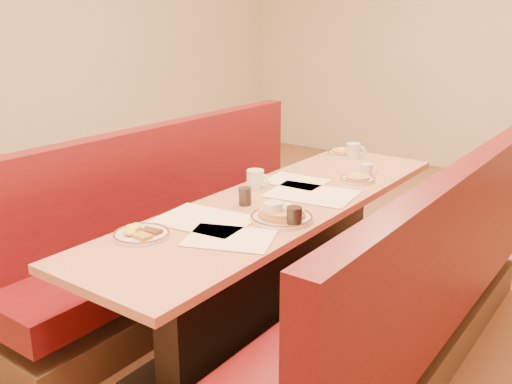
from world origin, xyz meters
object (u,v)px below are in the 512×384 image
Objects in this scene: booth_right at (408,307)px; coffee_mug_a at (274,212)px; eggs_plate at (141,233)px; soda_tumbler_mid at (294,217)px; soda_tumbler_near at (245,196)px; diner_table at (279,266)px; coffee_mug_d at (354,150)px; coffee_mug_c at (367,170)px; pancake_plate at (282,215)px; coffee_mug_b at (256,179)px; booth_left at (181,238)px.

booth_right is 20.14× the size of coffee_mug_a.
eggs_plate is 2.03× the size of coffee_mug_a.
soda_tumbler_near is at bearing 161.34° from soda_tumbler_mid.
coffee_mug_d is (-0.11, 1.06, 0.43)m from diner_table.
coffee_mug_d is 1.22m from soda_tumbler_near.
coffee_mug_c is 0.90m from soda_tumbler_near.
pancake_plate is 0.66m from eggs_plate.
booth_right is 24.78× the size of coffee_mug_c.
pancake_plate is at bearing 54.57° from eggs_plate.
pancake_plate is 2.21× the size of coffee_mug_b.
booth_left is at bearing 142.20° from coffee_mug_a.
coffee_mug_c is at bearing 75.70° from eggs_plate.
coffee_mug_a reaches higher than diner_table.
pancake_plate is at bearing -104.69° from coffee_mug_c.
coffee_mug_c is 1.02× the size of soda_tumbler_mid.
coffee_mug_a is 0.93× the size of coffee_mug_d.
booth_left is at bearing 163.69° from soda_tumbler_mid.
booth_left is at bearing -134.88° from coffee_mug_d.
booth_right is 1.42m from coffee_mug_d.
coffee_mug_a is at bearing -105.65° from coffee_mug_c.
coffee_mug_c is 0.99m from soda_tumbler_mid.
coffee_mug_d is at bearing 128.48° from booth_right.
booth_left is 20.14× the size of coffee_mug_a.
soda_tumbler_mid is (-0.46, -0.29, 0.44)m from booth_right.
soda_tumbler_near is (-0.27, -0.86, 0.01)m from coffee_mug_c.
diner_table is at bearing 98.66° from coffee_mug_a.
coffee_mug_b is at bearing 115.00° from coffee_mug_a.
eggs_plate is (-0.94, -0.79, 0.40)m from booth_right.
coffee_mug_d is at bearing 102.09° from pancake_plate.
coffee_mug_a is at bearing -111.03° from pancake_plate.
soda_tumbler_mid is (1.01, -0.29, 0.44)m from booth_left.
booth_left is 1.14m from soda_tumbler_mid.
booth_right is 18.83× the size of coffee_mug_d.
booth_left is 24.78× the size of coffee_mug_c.
coffee_mug_a is 0.12m from soda_tumbler_mid.
booth_left reaches higher than eggs_plate.
pancake_plate is at bearing -92.11° from coffee_mug_d.
booth_left is at bearing 164.80° from pancake_plate.
coffee_mug_a is at bearing -61.48° from diner_table.
coffee_mug_b is (-0.41, 0.35, 0.03)m from pancake_plate.
booth_right reaches higher than eggs_plate.
soda_tumbler_near is at bearing -67.91° from coffee_mug_b.
soda_tumbler_near is at bearing -168.74° from booth_right.
booth_left reaches higher than coffee_mug_b.
diner_table is 18.83× the size of coffee_mug_d.
coffee_mug_a is at bearing -24.87° from soda_tumbler_near.
booth_left is at bearing 165.13° from soda_tumbler_near.
eggs_plate is at bearing -119.43° from coffee_mug_c.
coffee_mug_c is at bearing 96.29° from soda_tumbler_mid.
diner_table is 0.90m from eggs_plate.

